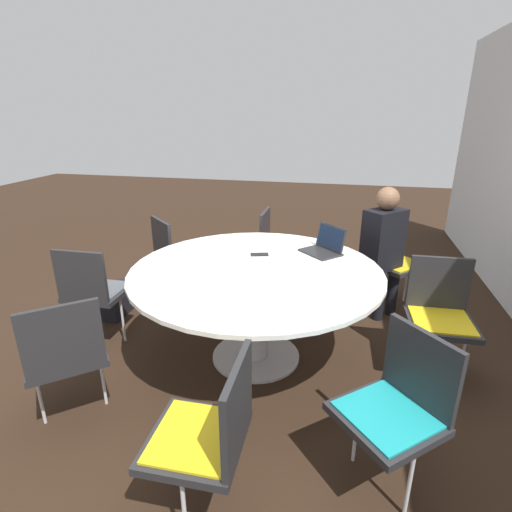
{
  "coord_description": "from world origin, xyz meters",
  "views": [
    {
      "loc": [
        2.6,
        0.58,
        1.82
      ],
      "look_at": [
        0.0,
        0.0,
        0.84
      ],
      "focal_mm": 28.0,
      "sensor_mm": 36.0,
      "label": 1
    }
  ],
  "objects_px": {
    "chair_4": "(65,350)",
    "chair_5": "(210,429)",
    "chair_7": "(440,310)",
    "chair_0": "(392,256)",
    "person_0": "(384,243)",
    "laptop": "(325,246)",
    "chair_1": "(277,244)",
    "cell_phone": "(259,254)",
    "chair_2": "(175,252)",
    "chair_3": "(93,287)",
    "chair_6": "(398,402)",
    "handbag": "(118,300)"
  },
  "relations": [
    {
      "from": "chair_6",
      "to": "handbag",
      "type": "height_order",
      "value": "chair_6"
    },
    {
      "from": "handbag",
      "to": "chair_3",
      "type": "bearing_deg",
      "value": 13.46
    },
    {
      "from": "chair_0",
      "to": "handbag",
      "type": "distance_m",
      "value": 2.64
    },
    {
      "from": "chair_7",
      "to": "chair_4",
      "type": "bearing_deg",
      "value": 22.44
    },
    {
      "from": "chair_7",
      "to": "person_0",
      "type": "relative_size",
      "value": 0.71
    },
    {
      "from": "chair_2",
      "to": "laptop",
      "type": "xyz_separation_m",
      "value": [
        0.36,
        1.46,
        0.29
      ]
    },
    {
      "from": "chair_4",
      "to": "chair_2",
      "type": "bearing_deg",
      "value": 51.15
    },
    {
      "from": "chair_4",
      "to": "chair_5",
      "type": "relative_size",
      "value": 1.0
    },
    {
      "from": "chair_6",
      "to": "chair_7",
      "type": "relative_size",
      "value": 1.0
    },
    {
      "from": "chair_0",
      "to": "laptop",
      "type": "relative_size",
      "value": 2.22
    },
    {
      "from": "chair_4",
      "to": "chair_5",
      "type": "bearing_deg",
      "value": -62.15
    },
    {
      "from": "chair_4",
      "to": "chair_7",
      "type": "bearing_deg",
      "value": -16.49
    },
    {
      "from": "chair_1",
      "to": "laptop",
      "type": "xyz_separation_m",
      "value": [
        0.83,
        0.53,
        0.29
      ]
    },
    {
      "from": "chair_7",
      "to": "chair_3",
      "type": "bearing_deg",
      "value": 2.33
    },
    {
      "from": "handbag",
      "to": "chair_7",
      "type": "bearing_deg",
      "value": 83.94
    },
    {
      "from": "cell_phone",
      "to": "chair_6",
      "type": "bearing_deg",
      "value": 37.57
    },
    {
      "from": "person_0",
      "to": "cell_phone",
      "type": "relative_size",
      "value": 7.83
    },
    {
      "from": "cell_phone",
      "to": "handbag",
      "type": "distance_m",
      "value": 1.51
    },
    {
      "from": "chair_5",
      "to": "handbag",
      "type": "xyz_separation_m",
      "value": [
        -1.7,
        -1.5,
        -0.36
      ]
    },
    {
      "from": "chair_3",
      "to": "chair_5",
      "type": "xyz_separation_m",
      "value": [
        1.22,
        1.39,
        0.0
      ]
    },
    {
      "from": "chair_7",
      "to": "chair_1",
      "type": "bearing_deg",
      "value": -43.04
    },
    {
      "from": "person_0",
      "to": "handbag",
      "type": "distance_m",
      "value": 2.51
    },
    {
      "from": "chair_3",
      "to": "cell_phone",
      "type": "relative_size",
      "value": 5.54
    },
    {
      "from": "chair_5",
      "to": "cell_phone",
      "type": "relative_size",
      "value": 5.54
    },
    {
      "from": "chair_0",
      "to": "person_0",
      "type": "bearing_deg",
      "value": 18.98
    },
    {
      "from": "chair_1",
      "to": "cell_phone",
      "type": "relative_size",
      "value": 5.54
    },
    {
      "from": "chair_4",
      "to": "chair_5",
      "type": "distance_m",
      "value": 1.1
    },
    {
      "from": "chair_2",
      "to": "laptop",
      "type": "bearing_deg",
      "value": 28.72
    },
    {
      "from": "chair_1",
      "to": "laptop",
      "type": "height_order",
      "value": "laptop"
    },
    {
      "from": "chair_2",
      "to": "cell_phone",
      "type": "bearing_deg",
      "value": 13.56
    },
    {
      "from": "chair_2",
      "to": "laptop",
      "type": "relative_size",
      "value": 2.22
    },
    {
      "from": "person_0",
      "to": "handbag",
      "type": "relative_size",
      "value": 3.33
    },
    {
      "from": "chair_0",
      "to": "chair_4",
      "type": "xyz_separation_m",
      "value": [
        2.1,
        -2.01,
        0.0
      ]
    },
    {
      "from": "cell_phone",
      "to": "laptop",
      "type": "bearing_deg",
      "value": 109.35
    },
    {
      "from": "chair_7",
      "to": "chair_0",
      "type": "bearing_deg",
      "value": -80.15
    },
    {
      "from": "chair_2",
      "to": "chair_5",
      "type": "distance_m",
      "value": 2.39
    },
    {
      "from": "chair_1",
      "to": "chair_6",
      "type": "distance_m",
      "value": 2.44
    },
    {
      "from": "person_0",
      "to": "laptop",
      "type": "bearing_deg",
      "value": -1.21
    },
    {
      "from": "chair_3",
      "to": "chair_7",
      "type": "distance_m",
      "value": 2.61
    },
    {
      "from": "chair_7",
      "to": "cell_phone",
      "type": "height_order",
      "value": "chair_7"
    },
    {
      "from": "chair_0",
      "to": "chair_5",
      "type": "bearing_deg",
      "value": 22.75
    },
    {
      "from": "chair_4",
      "to": "laptop",
      "type": "distance_m",
      "value": 1.98
    },
    {
      "from": "chair_0",
      "to": "chair_6",
      "type": "bearing_deg",
      "value": 39.96
    },
    {
      "from": "person_0",
      "to": "cell_phone",
      "type": "height_order",
      "value": "person_0"
    },
    {
      "from": "laptop",
      "to": "cell_phone",
      "type": "xyz_separation_m",
      "value": [
        0.17,
        -0.5,
        -0.05
      ]
    },
    {
      "from": "person_0",
      "to": "laptop",
      "type": "height_order",
      "value": "person_0"
    },
    {
      "from": "chair_3",
      "to": "chair_4",
      "type": "xyz_separation_m",
      "value": [
        0.82,
        0.36,
        0.0
      ]
    },
    {
      "from": "laptop",
      "to": "cell_phone",
      "type": "distance_m",
      "value": 0.53
    },
    {
      "from": "chair_0",
      "to": "chair_2",
      "type": "height_order",
      "value": "same"
    },
    {
      "from": "chair_6",
      "to": "person_0",
      "type": "height_order",
      "value": "person_0"
    }
  ]
}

